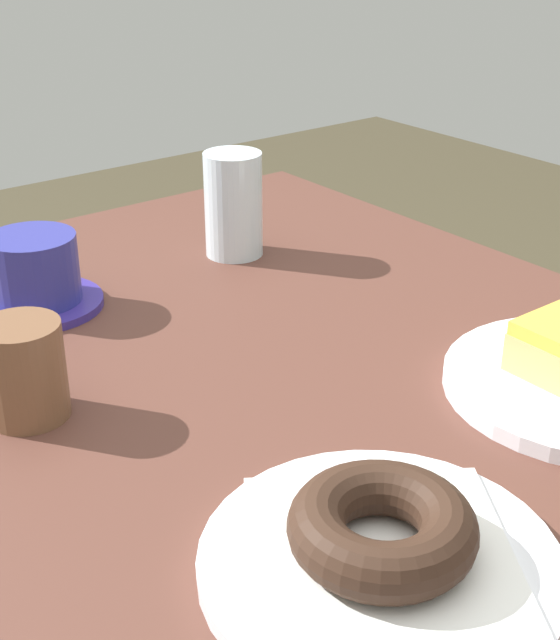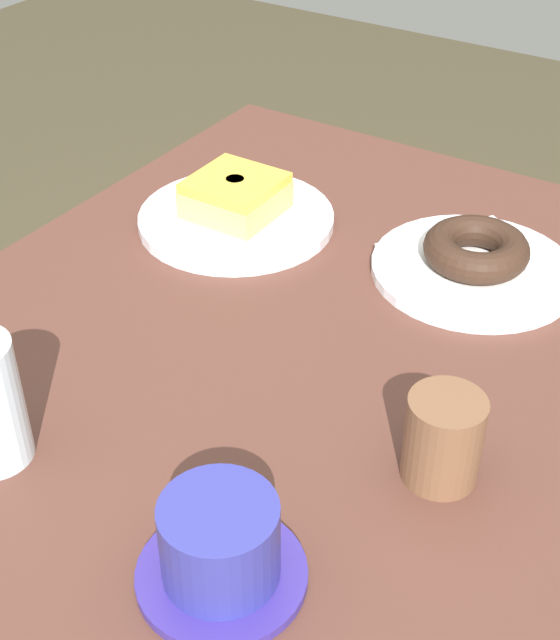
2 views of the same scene
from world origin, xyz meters
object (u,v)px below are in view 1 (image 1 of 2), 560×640
plate_chocolate_ring (380,562)px  coffee_cup (35,275)px  sugar_jar (24,371)px  water_glass (233,204)px  donut_chocolate_ring (382,527)px

plate_chocolate_ring → coffee_cup: bearing=0.7°
plate_chocolate_ring → sugar_jar: (0.29, 0.09, 0.03)m
water_glass → sugar_jar: water_glass is taller
donut_chocolate_ring → plate_chocolate_ring: bearing=0.0°
coffee_cup → plate_chocolate_ring: bearing=-179.3°
plate_chocolate_ring → sugar_jar: bearing=17.8°
water_glass → coffee_cup: bearing=89.8°
coffee_cup → sugar_jar: 0.20m
plate_chocolate_ring → donut_chocolate_ring: donut_chocolate_ring is taller
donut_chocolate_ring → coffee_cup: (0.48, 0.01, 0.00)m
donut_chocolate_ring → sugar_jar: (0.29, 0.09, 0.01)m
donut_chocolate_ring → water_glass: bearing=-25.6°
plate_chocolate_ring → donut_chocolate_ring: 0.03m
donut_chocolate_ring → coffee_cup: 0.48m
donut_chocolate_ring → sugar_jar: sugar_jar is taller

